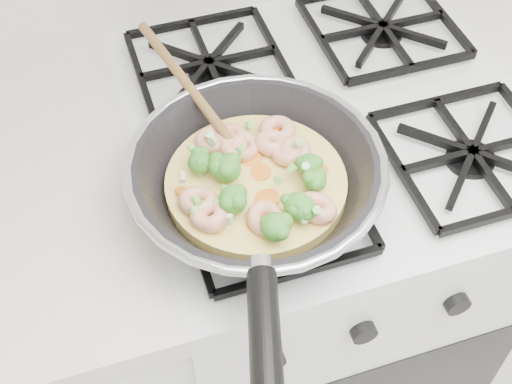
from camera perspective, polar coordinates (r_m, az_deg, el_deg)
name	(u,v)px	position (r m, az deg, el deg)	size (l,w,h in m)	color
stove	(314,273)	(1.41, 4.73, -6.60)	(0.60, 0.60, 0.92)	white
skillet	(256,180)	(0.89, -0.02, 1.00)	(0.34, 0.63, 0.09)	black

